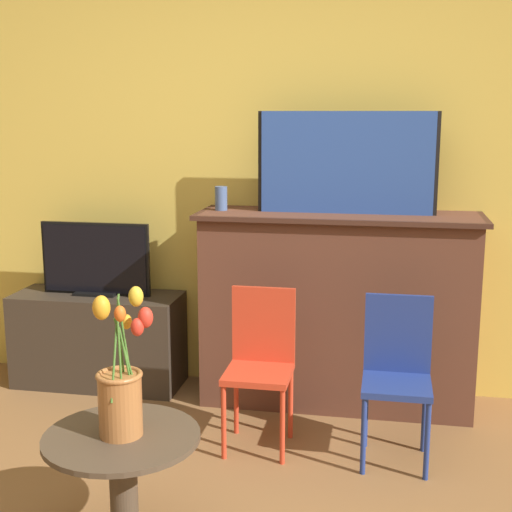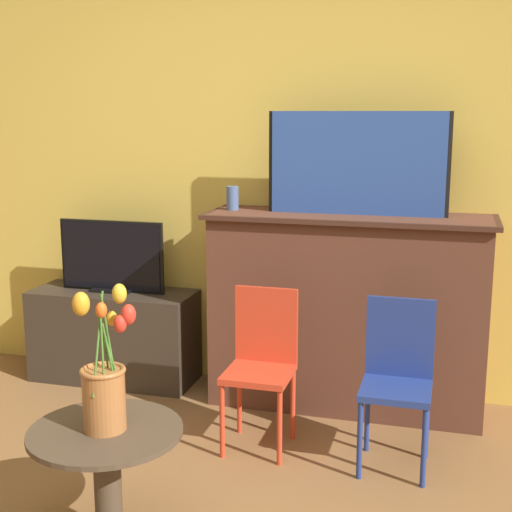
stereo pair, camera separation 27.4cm
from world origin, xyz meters
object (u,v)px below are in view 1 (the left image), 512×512
(painting, at_px, (347,163))
(tv_monitor, at_px, (95,260))
(chair_red, at_px, (261,357))
(chair_blue, at_px, (397,368))
(vase_tulips, at_px, (121,389))

(painting, xyz_separation_m, tv_monitor, (-1.42, 0.01, -0.57))
(chair_red, bearing_deg, painting, 58.78)
(chair_blue, distance_m, vase_tulips, 1.34)
(tv_monitor, height_order, chair_blue, tv_monitor)
(painting, relative_size, tv_monitor, 1.46)
(chair_red, bearing_deg, vase_tulips, -109.15)
(painting, distance_m, tv_monitor, 1.53)
(chair_blue, bearing_deg, vase_tulips, -136.47)
(painting, distance_m, vase_tulips, 1.80)
(chair_red, xyz_separation_m, vase_tulips, (-0.33, -0.94, 0.19))
(tv_monitor, xyz_separation_m, vase_tulips, (0.74, -1.53, -0.12))
(tv_monitor, relative_size, chair_blue, 0.85)
(chair_blue, height_order, vase_tulips, vase_tulips)
(painting, height_order, chair_blue, painting)
(painting, xyz_separation_m, chair_blue, (0.29, -0.60, -0.89))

